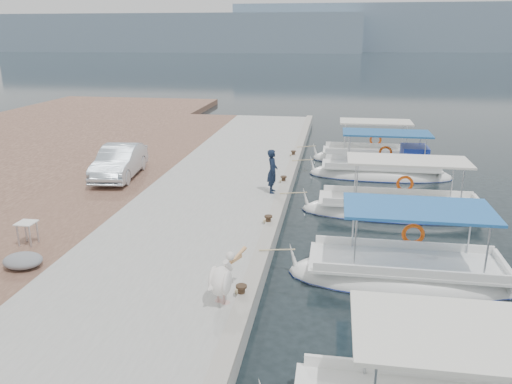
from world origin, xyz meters
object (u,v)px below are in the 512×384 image
fishing_caique_b (405,277)px  fishing_caique_e (370,159)px  fishing_caique_d (382,173)px  pelican (222,279)px  fishing_caique_c (398,212)px  parked_car (119,162)px  fisherman (272,171)px

fishing_caique_b → fishing_caique_e: bearing=90.6°
fishing_caique_d → pelican: bearing=-109.6°
fishing_caique_d → pelican: fishing_caique_d is taller
fishing_caique_d → pelican: (-4.94, -13.85, 0.92)m
fishing_caique_b → fishing_caique_e: 14.23m
fishing_caique_e → fishing_caique_c: bearing=-86.3°
fishing_caique_b → parked_car: (-11.73, 7.31, 1.10)m
fishing_caique_e → fisherman: size_ratio=3.55×
fishing_caique_d → parked_car: bearing=-162.7°
fishing_caique_b → fishing_caique_c: 5.57m
fishing_caique_d → parked_car: size_ratio=1.58×
fishing_caique_b → fishing_caique_d: (0.24, 11.03, 0.07)m
fishing_caique_d → fishing_caique_c: bearing=-88.1°
pelican → parked_car: 12.33m
fishing_caique_c → fishing_caique_d: same height
fishing_caique_d → parked_car: (-11.97, -3.73, 1.03)m
fishing_caique_c → fisherman: 5.21m
pelican → fisherman: fisherman is taller
fishing_caique_d → parked_car: fishing_caique_d is taller
fisherman → parked_car: size_ratio=0.41×
fishing_caique_c → parked_car: bearing=171.8°
fishing_caique_d → fisherman: fisherman is taller
fisherman → fishing_caique_d: bearing=-48.8°
fishing_caique_b → parked_car: bearing=148.1°
fishing_caique_b → fishing_caique_c: size_ratio=0.89×
fisherman → parked_car: fisherman is taller
pelican → parked_car: parked_car is taller
fisherman → pelican: bearing=175.1°
fishing_caique_d → fishing_caique_e: (-0.38, 3.20, -0.07)m
fishing_caique_b → fishing_caique_e: (-0.15, 14.23, 0.00)m
fishing_caique_b → fishing_caique_e: size_ratio=1.05×
fishing_caique_e → parked_car: fishing_caique_e is taller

